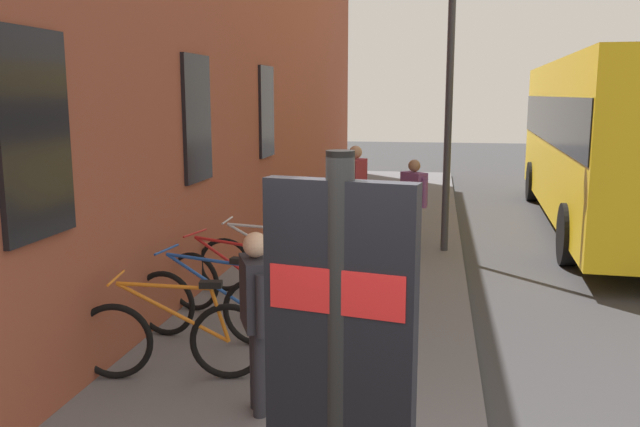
# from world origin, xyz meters

# --- Properties ---
(ground) EXTENTS (60.00, 60.00, 0.00)m
(ground) POSITION_xyz_m (6.00, -1.00, 0.00)
(ground) COLOR #38383A
(sidewalk_pavement) EXTENTS (24.00, 3.50, 0.12)m
(sidewalk_pavement) POSITION_xyz_m (8.00, 1.75, 0.06)
(sidewalk_pavement) COLOR slate
(sidewalk_pavement) RESTS_ON ground
(station_facade) EXTENTS (22.00, 0.65, 7.60)m
(station_facade) POSITION_xyz_m (8.99, 3.80, 3.80)
(station_facade) COLOR brown
(station_facade) RESTS_ON ground
(bicycle_mid_rack) EXTENTS (0.51, 1.75, 0.97)m
(bicycle_mid_rack) POSITION_xyz_m (2.84, 2.79, 0.51)
(bicycle_mid_rack) COLOR black
(bicycle_mid_rack) RESTS_ON sidewalk_pavement
(bicycle_nearest_sign) EXTENTS (0.48, 1.76, 0.97)m
(bicycle_nearest_sign) POSITION_xyz_m (3.82, 2.78, 0.51)
(bicycle_nearest_sign) COLOR black
(bicycle_nearest_sign) RESTS_ON sidewalk_pavement
(bicycle_beside_lamp) EXTENTS (0.56, 1.74, 0.97)m
(bicycle_beside_lamp) POSITION_xyz_m (4.64, 2.80, 0.51)
(bicycle_beside_lamp) COLOR black
(bicycle_beside_lamp) RESTS_ON sidewalk_pavement
(bicycle_end_of_row) EXTENTS (0.48, 1.77, 0.97)m
(bicycle_end_of_row) POSITION_xyz_m (5.62, 2.66, 0.51)
(bicycle_end_of_row) COLOR black
(bicycle_end_of_row) RESTS_ON sidewalk_pavement
(transit_info_sign) EXTENTS (0.19, 0.55, 2.40)m
(transit_info_sign) POSITION_xyz_m (-0.41, 0.78, 1.72)
(transit_info_sign) COLOR black
(transit_info_sign) RESTS_ON sidewalk_pavement
(city_bus) EXTENTS (10.61, 3.03, 3.35)m
(city_bus) POSITION_xyz_m (11.62, -3.00, 1.92)
(city_bus) COLOR yellow
(city_bus) RESTS_ON ground
(pedestrian_by_facade) EXTENTS (0.62, 0.38, 1.70)m
(pedestrian_by_facade) POSITION_xyz_m (8.93, 1.87, 1.16)
(pedestrian_by_facade) COLOR maroon
(pedestrian_by_facade) RESTS_ON sidewalk_pavement
(pedestrian_crossing_street) EXTENTS (0.46, 0.46, 1.52)m
(pedestrian_crossing_street) POSITION_xyz_m (8.47, 0.83, 1.05)
(pedestrian_crossing_street) COLOR #26262D
(pedestrian_crossing_street) RESTS_ON sidewalk_pavement
(pedestrian_near_bus) EXTENTS (0.54, 0.38, 1.52)m
(pedestrian_near_bus) POSITION_xyz_m (2.34, 1.85, 1.05)
(pedestrian_near_bus) COLOR #26262D
(pedestrian_near_bus) RESTS_ON sidewalk_pavement
(street_lamp) EXTENTS (0.28, 0.28, 5.11)m
(street_lamp) POSITION_xyz_m (8.49, 0.30, 3.15)
(street_lamp) COLOR #333338
(street_lamp) RESTS_ON sidewalk_pavement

